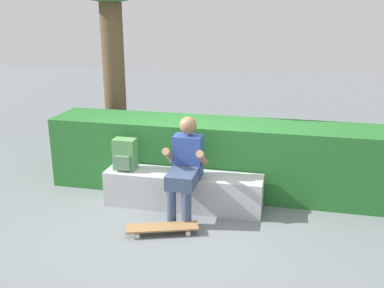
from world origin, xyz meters
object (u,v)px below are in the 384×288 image
person_skater (185,165)px  backpack_on_bench (125,155)px  bench_main (183,190)px  skateboard_near_person (162,228)px

person_skater → backpack_on_bench: bearing=166.7°
bench_main → skateboard_near_person: bearing=-94.7°
person_skater → skateboard_near_person: size_ratio=1.46×
bench_main → person_skater: person_skater is taller
bench_main → skateboard_near_person: size_ratio=2.41×
person_skater → skateboard_near_person: bearing=-105.2°
skateboard_near_person → backpack_on_bench: size_ratio=2.05×
skateboard_near_person → bench_main: bearing=85.3°
skateboard_near_person → person_skater: bearing=74.8°
skateboard_near_person → backpack_on_bench: 1.15m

